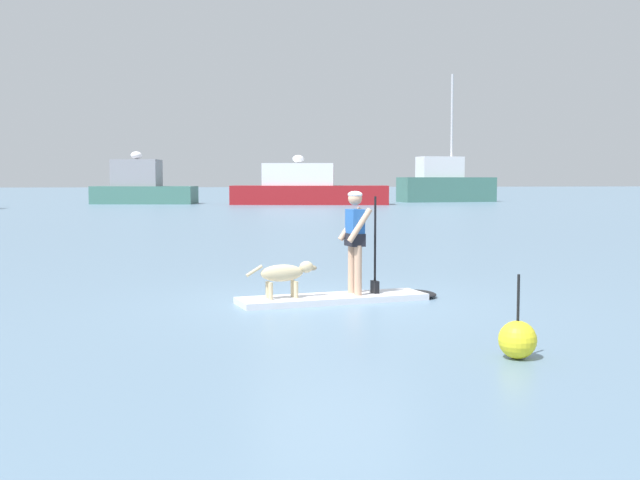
% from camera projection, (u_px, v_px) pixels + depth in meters
% --- Properties ---
extents(ground_plane, '(400.00, 400.00, 0.00)m').
position_uv_depth(ground_plane, '(333.00, 302.00, 12.33)').
color(ground_plane, slate).
extents(paddleboard, '(3.37, 1.27, 0.10)m').
position_uv_depth(paddleboard, '(346.00, 298.00, 12.41)').
color(paddleboard, silver).
rests_on(paddleboard, ground_plane).
extents(person_paddler, '(0.64, 0.53, 1.64)m').
position_uv_depth(person_paddler, '(356.00, 235.00, 12.39)').
color(person_paddler, tan).
rests_on(person_paddler, paddleboard).
extents(dog, '(1.14, 0.32, 0.56)m').
position_uv_depth(dog, '(285.00, 274.00, 12.02)').
color(dog, '#CCB78C').
rests_on(dog, paddleboard).
extents(moored_boat_far_port, '(8.64, 5.07, 4.20)m').
position_uv_depth(moored_boat_far_port, '(142.00, 187.00, 63.13)').
color(moored_boat_far_port, '#3F7266').
rests_on(moored_boat_far_port, ground_plane).
extents(moored_boat_starboard, '(12.62, 5.95, 3.85)m').
position_uv_depth(moored_boat_starboard, '(307.00, 189.00, 61.23)').
color(moored_boat_starboard, maroon).
rests_on(moored_boat_starboard, ground_plane).
extents(moored_boat_outer, '(8.68, 3.35, 11.10)m').
position_uv_depth(moored_boat_outer, '(445.00, 184.00, 68.74)').
color(moored_boat_outer, '#3F7266').
rests_on(moored_boat_outer, ground_plane).
extents(marker_buoy, '(0.41, 0.41, 0.91)m').
position_uv_depth(marker_buoy, '(518.00, 340.00, 8.38)').
color(marker_buoy, yellow).
rests_on(marker_buoy, ground_plane).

